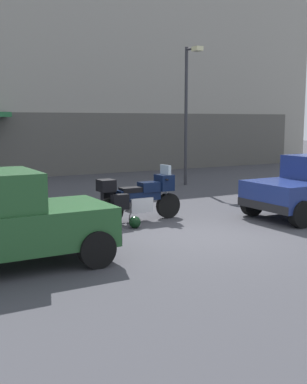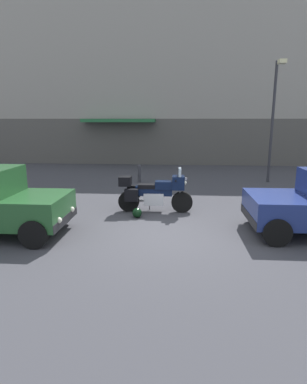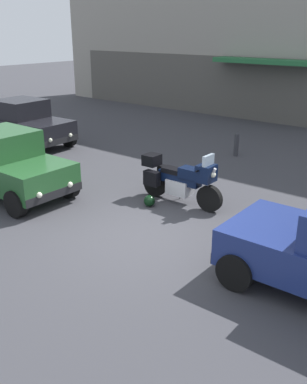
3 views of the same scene
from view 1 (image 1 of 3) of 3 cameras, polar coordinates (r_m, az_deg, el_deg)
name	(u,v)px [view 1 (image 1 of 3)]	position (r m, az deg, el deg)	size (l,w,h in m)	color
ground_plane	(201,235)	(10.67, 5.59, -5.01)	(80.00, 80.00, 0.00)	#38383D
building_facade_rear	(24,57)	(23.09, -14.87, 14.97)	(32.41, 3.40, 10.54)	gray
motorcycle	(139,196)	(11.92, -1.77, -0.52)	(2.26, 0.76, 1.36)	black
helmet	(135,222)	(11.25, -2.20, -3.55)	(0.28, 0.28, 0.28)	black
streetlamp_curbside	(188,103)	(18.55, 4.07, 10.35)	(0.28, 0.94, 5.15)	#2D2D33
bollard_curbside	(42,185)	(15.84, -12.88, 0.76)	(0.16, 0.16, 0.79)	#333338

